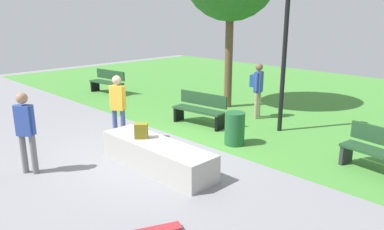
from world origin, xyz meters
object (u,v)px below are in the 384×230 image
at_px(concrete_ledge, 157,155).
at_px(park_bench_far_left, 384,152).
at_px(park_bench_by_oak, 200,109).
at_px(lamp_post, 285,45).
at_px(pedestrian_with_backpack, 258,86).
at_px(park_bench_far_right, 108,81).
at_px(trash_bin, 235,129).
at_px(skater_performing_trick, 25,127).
at_px(backpack_on_ledge, 141,131).
at_px(skateboard_by_ledge, 155,230).
at_px(skater_watching, 118,103).

height_order(concrete_ledge, park_bench_far_left, park_bench_far_left).
bearing_deg(concrete_ledge, park_bench_by_oak, 117.31).
relative_size(lamp_post, pedestrian_with_backpack, 2.25).
bearing_deg(park_bench_far_right, pedestrian_with_backpack, 11.20).
distance_m(concrete_ledge, pedestrian_with_backpack, 4.68).
bearing_deg(park_bench_far_left, pedestrian_with_backpack, 159.18).
bearing_deg(trash_bin, skater_performing_trick, -113.84).
bearing_deg(trash_bin, park_bench_by_oak, 161.19).
xyz_separation_m(concrete_ledge, park_bench_far_right, (-7.02, 3.32, 0.20)).
bearing_deg(park_bench_far_left, park_bench_by_oak, -178.32).
distance_m(backpack_on_ledge, pedestrian_with_backpack, 4.63).
height_order(skateboard_by_ledge, park_bench_far_left, park_bench_far_left).
relative_size(skater_performing_trick, trash_bin, 2.06).
height_order(skateboard_by_ledge, pedestrian_with_backpack, pedestrian_with_backpack).
relative_size(skateboard_by_ledge, lamp_post, 0.22).
relative_size(concrete_ledge, pedestrian_with_backpack, 1.69).
relative_size(backpack_on_ledge, pedestrian_with_backpack, 0.19).
distance_m(skater_watching, park_bench_far_left, 6.00).
bearing_deg(backpack_on_ledge, skater_performing_trick, 11.92).
relative_size(skater_watching, park_bench_far_right, 1.01).
xyz_separation_m(lamp_post, pedestrian_with_backpack, (-1.20, 0.59, -1.32)).
height_order(park_bench_by_oak, trash_bin, park_bench_by_oak).
height_order(concrete_ledge, skater_performing_trick, skater_performing_trick).
bearing_deg(lamp_post, trash_bin, -96.39).
height_order(concrete_ledge, park_bench_by_oak, park_bench_by_oak).
xyz_separation_m(concrete_ledge, skater_watching, (-1.94, 0.40, 0.70)).
relative_size(skateboard_by_ledge, park_bench_by_oak, 0.49).
bearing_deg(pedestrian_with_backpack, skater_performing_trick, -97.52).
bearing_deg(backpack_on_ledge, trash_bin, -154.91).
height_order(skater_watching, park_bench_far_left, skater_watching).
bearing_deg(skater_performing_trick, park_bench_far_right, 135.61).
xyz_separation_m(skateboard_by_ledge, pedestrian_with_backpack, (-2.58, 6.15, 0.94)).
xyz_separation_m(skater_performing_trick, park_bench_by_oak, (0.13, 4.82, -0.49)).
xyz_separation_m(backpack_on_ledge, pedestrian_with_backpack, (-0.28, 4.61, 0.29)).
xyz_separation_m(park_bench_far_left, pedestrian_with_backpack, (-4.18, 1.59, 0.52)).
bearing_deg(park_bench_by_oak, pedestrian_with_backpack, 67.04).
distance_m(concrete_ledge, park_bench_by_oak, 3.19).
bearing_deg(park_bench_far_left, skateboard_by_ledge, -109.28).
relative_size(skater_performing_trick, lamp_post, 0.44).
xyz_separation_m(skater_performing_trick, park_bench_far_right, (-5.42, 5.31, -0.49)).
height_order(skater_watching, trash_bin, skater_watching).
distance_m(park_bench_by_oak, lamp_post, 2.90).
bearing_deg(skateboard_by_ledge, skater_watching, 152.44).
xyz_separation_m(skater_watching, skateboard_by_ledge, (3.80, -1.98, -0.91)).
height_order(skateboard_by_ledge, park_bench_by_oak, park_bench_by_oak).
relative_size(skater_watching, trash_bin, 2.06).
bearing_deg(park_bench_far_left, backpack_on_ledge, -142.20).
relative_size(backpack_on_ledge, skateboard_by_ledge, 0.39).
bearing_deg(skater_performing_trick, trash_bin, 66.16).
bearing_deg(park_bench_by_oak, park_bench_far_right, 174.98).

